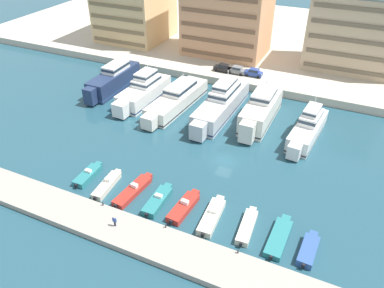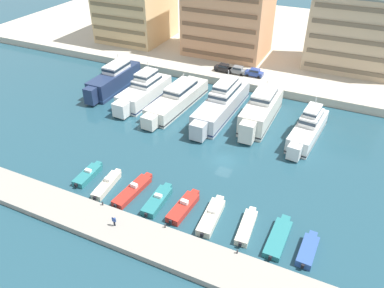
% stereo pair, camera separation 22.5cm
% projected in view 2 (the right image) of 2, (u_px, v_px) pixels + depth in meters
% --- Properties ---
extents(ground_plane, '(400.00, 400.00, 0.00)m').
position_uv_depth(ground_plane, '(224.00, 160.00, 61.82)').
color(ground_plane, '#234C5B').
extents(quay_promenade, '(180.00, 70.00, 1.77)m').
position_uv_depth(quay_promenade, '(301.00, 42.00, 107.42)').
color(quay_promenade, beige).
rests_on(quay_promenade, ground).
extents(pier_dock, '(120.00, 5.54, 0.87)m').
position_uv_depth(pier_dock, '(165.00, 247.00, 46.19)').
color(pier_dock, '#9E998E').
rests_on(pier_dock, ground).
extents(yacht_navy_far_left, '(4.23, 17.94, 7.38)m').
position_uv_depth(yacht_navy_far_left, '(114.00, 80.00, 82.74)').
color(yacht_navy_far_left, navy).
rests_on(yacht_navy_far_left, ground).
extents(yacht_white_left, '(5.57, 17.55, 7.84)m').
position_uv_depth(yacht_white_left, '(144.00, 91.00, 78.36)').
color(yacht_white_left, white).
rests_on(yacht_white_left, ground).
extents(yacht_ivory_mid_left, '(6.02, 21.33, 6.29)m').
position_uv_depth(yacht_ivory_mid_left, '(177.00, 99.00, 76.17)').
color(yacht_ivory_mid_left, silver).
rests_on(yacht_ivory_mid_left, ground).
extents(yacht_silver_center_left, '(5.26, 22.55, 8.12)m').
position_uv_depth(yacht_silver_center_left, '(222.00, 103.00, 73.52)').
color(yacht_silver_center_left, silver).
rests_on(yacht_silver_center_left, ground).
extents(yacht_ivory_center, '(4.72, 17.85, 7.65)m').
position_uv_depth(yacht_ivory_center, '(261.00, 110.00, 70.84)').
color(yacht_ivory_center, silver).
rests_on(yacht_ivory_center, ground).
extents(yacht_white_center_right, '(5.13, 16.40, 7.45)m').
position_uv_depth(yacht_white_center_right, '(308.00, 128.00, 66.31)').
color(yacht_white_center_right, white).
rests_on(yacht_white_center_right, ground).
extents(motorboat_teal_far_left, '(2.05, 6.30, 1.34)m').
position_uv_depth(motorboat_teal_far_left, '(88.00, 175.00, 57.92)').
color(motorboat_teal_far_left, teal).
rests_on(motorboat_teal_far_left, ground).
extents(motorboat_cream_left, '(2.08, 7.09, 1.49)m').
position_uv_depth(motorboat_cream_left, '(107.00, 184.00, 55.96)').
color(motorboat_cream_left, beige).
rests_on(motorboat_cream_left, ground).
extents(motorboat_red_mid_left, '(2.51, 8.37, 1.44)m').
position_uv_depth(motorboat_red_mid_left, '(133.00, 190.00, 54.93)').
color(motorboat_red_mid_left, red).
rests_on(motorboat_red_mid_left, ground).
extents(motorboat_teal_center_left, '(2.13, 7.10, 1.36)m').
position_uv_depth(motorboat_teal_center_left, '(158.00, 200.00, 53.10)').
color(motorboat_teal_center_left, teal).
rests_on(motorboat_teal_center_left, ground).
extents(motorboat_red_center, '(2.39, 7.27, 1.52)m').
position_uv_depth(motorboat_red_center, '(184.00, 207.00, 51.96)').
color(motorboat_red_center, red).
rests_on(motorboat_red_center, ground).
extents(motorboat_cream_center_right, '(2.33, 7.84, 1.40)m').
position_uv_depth(motorboat_cream_center_right, '(211.00, 216.00, 50.43)').
color(motorboat_cream_center_right, beige).
rests_on(motorboat_cream_center_right, ground).
extents(motorboat_cream_mid_right, '(2.06, 7.08, 0.92)m').
position_uv_depth(motorboat_cream_mid_right, '(247.00, 227.00, 48.96)').
color(motorboat_cream_mid_right, beige).
rests_on(motorboat_cream_mid_right, ground).
extents(motorboat_teal_right, '(2.28, 7.89, 0.85)m').
position_uv_depth(motorboat_teal_right, '(278.00, 237.00, 47.51)').
color(motorboat_teal_right, teal).
rests_on(motorboat_teal_right, ground).
extents(motorboat_blue_far_right, '(2.06, 6.04, 0.98)m').
position_uv_depth(motorboat_blue_far_right, '(308.00, 250.00, 45.71)').
color(motorboat_blue_far_right, '#33569E').
rests_on(motorboat_blue_far_right, ground).
extents(car_black_far_left, '(4.18, 2.08, 1.80)m').
position_uv_depth(car_black_far_left, '(223.00, 68.00, 87.33)').
color(car_black_far_left, black).
rests_on(car_black_far_left, quay_promenade).
extents(car_grey_left, '(4.14, 2.01, 1.80)m').
position_uv_depth(car_grey_left, '(237.00, 70.00, 86.23)').
color(car_grey_left, slate).
rests_on(car_grey_left, quay_promenade).
extents(car_blue_mid_left, '(4.10, 1.92, 1.80)m').
position_uv_depth(car_blue_mid_left, '(254.00, 72.00, 85.02)').
color(car_blue_mid_left, '#28428E').
rests_on(car_blue_mid_left, quay_promenade).
extents(apartment_block_left, '(20.69, 13.91, 25.92)m').
position_uv_depth(apartment_block_left, '(229.00, 5.00, 91.45)').
color(apartment_block_left, tan).
rests_on(apartment_block_left, quay_promenade).
extents(apartment_block_mid_left, '(20.91, 13.38, 19.12)m').
position_uv_depth(apartment_block_mid_left, '(357.00, 31.00, 85.26)').
color(apartment_block_mid_left, '#C6AD89').
rests_on(apartment_block_mid_left, quay_promenade).
extents(pedestrian_mid_deck, '(0.62, 0.24, 1.61)m').
position_uv_depth(pedestrian_mid_deck, '(114.00, 220.00, 48.04)').
color(pedestrian_mid_deck, '#282D3D').
rests_on(pedestrian_mid_deck, pier_dock).
extents(bollard_west, '(0.20, 0.20, 0.61)m').
position_uv_depth(bollard_west, '(103.00, 203.00, 51.56)').
color(bollard_west, '#2D2D33').
rests_on(bollard_west, pier_dock).
extents(bollard_west_mid, '(0.20, 0.20, 0.61)m').
position_uv_depth(bollard_west_mid, '(165.00, 226.00, 48.12)').
color(bollard_west_mid, '#2D2D33').
rests_on(bollard_west_mid, pier_dock).
extents(bollard_east_mid, '(0.20, 0.20, 0.61)m').
position_uv_depth(bollard_east_mid, '(237.00, 251.00, 44.68)').
color(bollard_east_mid, '#2D2D33').
rests_on(bollard_east_mid, pier_dock).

